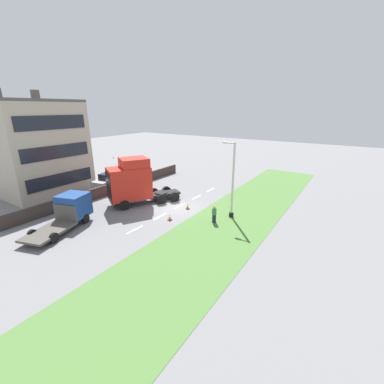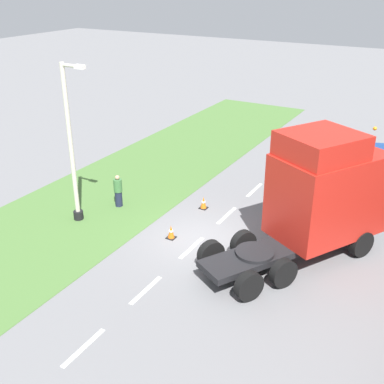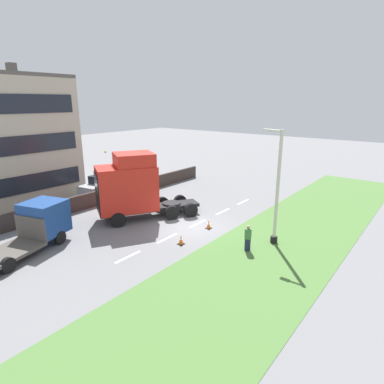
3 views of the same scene
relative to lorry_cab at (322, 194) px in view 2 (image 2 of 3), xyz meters
The scene contains 9 objects.
ground_plane 5.19m from the lorry_cab, 160.26° to the right, with size 120.00×120.00×0.00m, color slate.
grass_verge 10.71m from the lorry_cab, behind, with size 7.00×44.00×0.01m.
lane_markings 5.44m from the lorry_cab, 152.48° to the right, with size 0.16×14.60×0.00m.
lorry_cab is the anchor object (origin of this frame).
flatbed_truck 6.50m from the lorry_cab, 80.92° to the left, with size 3.86×6.38×2.56m.
lamp_post 10.16m from the lorry_cab, 165.22° to the right, with size 1.33×0.42×6.82m.
pedestrian 9.29m from the lorry_cab, behind, with size 0.39×0.39×1.55m.
traffic_cone_lead 6.07m from the lorry_cab, 169.04° to the left, with size 0.36×0.36×0.58m.
traffic_cone_trailing 6.17m from the lorry_cab, 159.92° to the right, with size 0.36×0.36×0.58m.
Camera 2 is at (8.09, -14.98, 9.96)m, focal length 45.00 mm.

